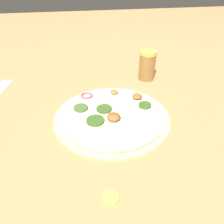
{
  "coord_description": "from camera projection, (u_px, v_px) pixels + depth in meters",
  "views": [
    {
      "loc": [
        0.48,
        -0.08,
        0.37
      ],
      "look_at": [
        0.0,
        0.0,
        0.02
      ],
      "focal_mm": 35.0,
      "sensor_mm": 36.0,
      "label": 1
    }
  ],
  "objects": [
    {
      "name": "pizza",
      "position": [
        112.0,
        115.0,
        0.61
      ],
      "size": [
        0.32,
        0.32,
        0.03
      ],
      "color": "beige",
      "rests_on": "ground_plane"
    },
    {
      "name": "loose_cap",
      "position": [
        111.0,
        197.0,
        0.4
      ],
      "size": [
        0.03,
        0.03,
        0.01
      ],
      "color": "gold",
      "rests_on": "ground_plane"
    },
    {
      "name": "spice_jar",
      "position": [
        147.0,
        65.0,
        0.77
      ],
      "size": [
        0.06,
        0.06,
        0.1
      ],
      "color": "olive",
      "rests_on": "ground_plane"
    },
    {
      "name": "ground_plane",
      "position": [
        112.0,
        117.0,
        0.61
      ],
      "size": [
        3.0,
        3.0,
        0.0
      ],
      "primitive_type": "plane",
      "color": "tan"
    }
  ]
}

